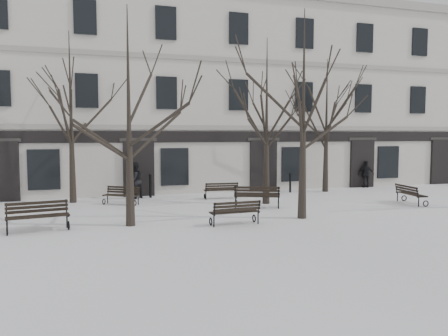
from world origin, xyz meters
name	(u,v)px	position (x,y,z in m)	size (l,w,h in m)	color
ground	(256,221)	(0.00, 0.00, 0.00)	(100.00, 100.00, 0.00)	white
building	(184,99)	(0.00, 12.96, 5.52)	(40.40, 10.20, 11.40)	beige
tree_1	(128,89)	(-4.59, 0.46, 4.78)	(5.35, 5.35, 7.65)	black
tree_2	(304,89)	(1.85, -0.07, 4.94)	(5.53, 5.53, 7.90)	black
tree_4	(70,96)	(-6.73, 6.65, 5.00)	(5.60, 5.60, 8.00)	black
tree_5	(267,101)	(1.91, 3.67, 4.76)	(5.33, 5.33, 7.61)	black
tree_6	(327,109)	(6.79, 6.71, 4.63)	(5.19, 5.19, 7.41)	black
bench_0	(38,215)	(-7.62, 0.47, 0.54)	(2.04, 1.02, 0.99)	black
bench_1	(235,212)	(-1.01, -0.52, 0.48)	(1.80, 0.74, 0.89)	black
bench_2	(257,196)	(1.05, 2.64, 0.54)	(2.07, 1.43, 1.00)	black
bench_3	(122,195)	(-4.57, 5.39, 0.45)	(1.70, 1.36, 0.83)	black
bench_4	(221,190)	(0.32, 5.73, 0.46)	(1.71, 0.72, 0.84)	black
bench_5	(410,194)	(8.27, 1.62, 0.48)	(0.85, 1.82, 0.89)	black
bollard_a	(150,185)	(-3.00, 7.20, 0.65)	(0.16, 0.16, 1.21)	black
bollard_b	(290,182)	(4.71, 6.93, 0.58)	(0.14, 0.14, 1.08)	black
pedestrian_b	(135,199)	(-3.82, 7.02, 0.00)	(0.90, 0.70, 1.86)	black
pedestrian_c	(366,187)	(10.13, 7.64, 0.00)	(0.95, 0.40, 1.63)	black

